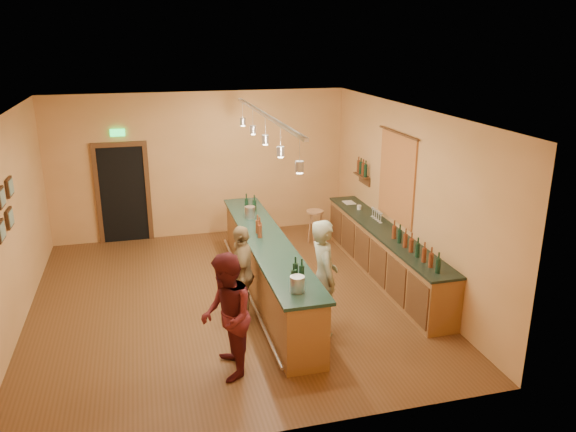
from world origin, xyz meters
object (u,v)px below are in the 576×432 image
object	(u,v)px
customer_a	(227,317)
back_counter	(384,253)
tasting_bar	(267,263)
bar_stool	(315,217)
customer_b	(242,273)
bartender	(324,277)

from	to	relation	value
customer_a	back_counter	bearing A→B (deg)	128.66
customer_a	tasting_bar	bearing A→B (deg)	157.81
customer_a	bar_stool	size ratio (longest dim) A/B	2.26
tasting_bar	customer_a	xyz separation A→B (m)	(-1.03, -2.20, 0.25)
customer_b	bar_stool	world-z (taller)	customer_b
back_counter	customer_a	world-z (taller)	customer_a
back_counter	bar_stool	size ratio (longest dim) A/B	6.00
tasting_bar	bar_stool	distance (m)	2.69
bartender	customer_a	xyz separation A→B (m)	(-1.58, -0.77, -0.04)
bartender	customer_b	distance (m)	1.33
back_counter	customer_b	world-z (taller)	customer_b
bartender	bar_stool	size ratio (longest dim) A/B	2.37
back_counter	bartender	size ratio (longest dim) A/B	2.53
bar_stool	customer_b	bearing A→B (deg)	-126.05
customer_a	customer_b	distance (m)	1.59
tasting_bar	customer_b	size ratio (longest dim) A/B	3.27
back_counter	customer_a	distance (m)	4.09
customer_a	customer_b	xyz separation A→B (m)	(0.48, 1.51, -0.08)
back_counter	customer_b	size ratio (longest dim) A/B	2.91
back_counter	bar_stool	xyz separation A→B (m)	(-0.72, 2.02, 0.13)
tasting_bar	customer_b	world-z (taller)	customer_b
back_counter	tasting_bar	xyz separation A→B (m)	(-2.28, -0.18, 0.12)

